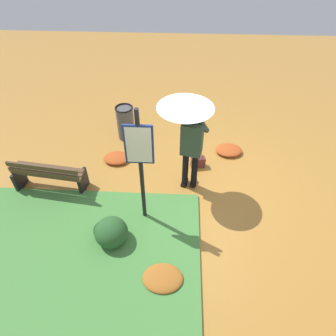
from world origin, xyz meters
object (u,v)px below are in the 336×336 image
handbag (198,162)px  trash_bin (125,123)px  person_with_umbrella (188,122)px  info_sign_post (140,158)px  park_bench (48,175)px

handbag → trash_bin: 1.99m
person_with_umbrella → info_sign_post: 1.12m
info_sign_post → trash_bin: 2.72m
info_sign_post → park_bench: (1.93, -0.61, -1.04)m
info_sign_post → handbag: 2.19m
person_with_umbrella → park_bench: (2.66, 0.23, -1.15)m
person_with_umbrella → handbag: 1.57m
handbag → trash_bin: (1.70, -0.99, 0.29)m
park_bench → trash_bin: trash_bin is taller
park_bench → trash_bin: bearing=-124.0°
info_sign_post → handbag: info_sign_post is taller
person_with_umbrella → park_bench: size_ratio=1.46×
person_with_umbrella → handbag: size_ratio=5.53×
handbag → person_with_umbrella: bearing=65.5°
park_bench → person_with_umbrella: bearing=-175.0°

